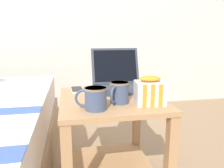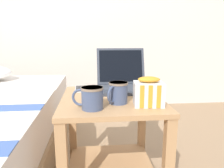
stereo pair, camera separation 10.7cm
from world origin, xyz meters
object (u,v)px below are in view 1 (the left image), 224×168
(mug_front_right, at_px, (95,97))
(cell_phone, at_px, (77,90))
(snack_bag, at_px, (150,91))
(laptop, at_px, (119,81))
(mug_front_left, at_px, (119,92))

(mug_front_right, relative_size, cell_phone, 0.91)
(cell_phone, bearing_deg, mug_front_right, -80.44)
(snack_bag, height_order, cell_phone, snack_bag)
(laptop, relative_size, mug_front_right, 2.23)
(snack_bag, distance_m, cell_phone, 0.47)
(mug_front_left, relative_size, mug_front_right, 0.85)
(laptop, bearing_deg, snack_bag, -78.18)
(laptop, distance_m, mug_front_left, 0.30)
(mug_front_left, distance_m, snack_bag, 0.14)
(mug_front_right, bearing_deg, snack_bag, 6.85)
(mug_front_left, distance_m, mug_front_right, 0.14)
(snack_bag, bearing_deg, cell_phone, 133.46)
(mug_front_left, height_order, snack_bag, snack_bag)
(mug_front_left, xyz_separation_m, cell_phone, (-0.18, 0.30, -0.05))
(snack_bag, bearing_deg, laptop, 101.82)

